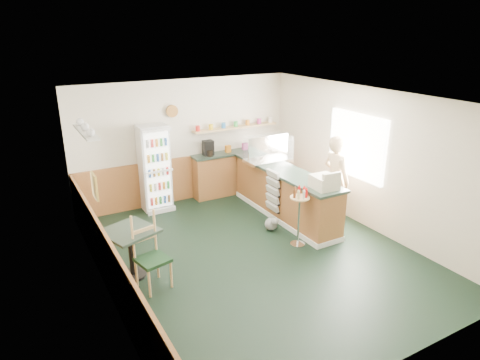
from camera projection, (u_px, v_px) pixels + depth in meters
ground at (255, 254)px, 7.44m from camera, size 6.00×6.00×0.00m
room_envelope at (223, 161)px, 7.42m from camera, size 5.04×6.02×2.72m
service_counter at (285, 195)px, 8.79m from camera, size 0.68×3.01×1.01m
back_counter at (237, 170)px, 10.10m from camera, size 2.24×0.42×1.69m
drinks_fridge at (155, 168)px, 9.00m from camera, size 0.61×0.53×1.84m
display_case at (268, 149)px, 9.04m from camera, size 0.98×0.51×0.56m
cash_register at (324, 182)px, 7.59m from camera, size 0.44×0.46×0.24m
shopkeeper at (336, 180)px, 8.38m from camera, size 0.44×0.60×1.80m
condiment_stand at (299, 208)px, 7.53m from camera, size 0.35×0.35×1.08m
newspaper_rack at (273, 191)px, 8.48m from camera, size 0.09×0.42×0.85m
cafe_table at (130, 244)px, 6.60m from camera, size 0.93×0.93×0.81m
cafe_chair at (150, 249)px, 6.37m from camera, size 0.52×0.52×1.17m
dog_doorstop at (272, 224)px, 8.26m from camera, size 0.25×0.32×0.30m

